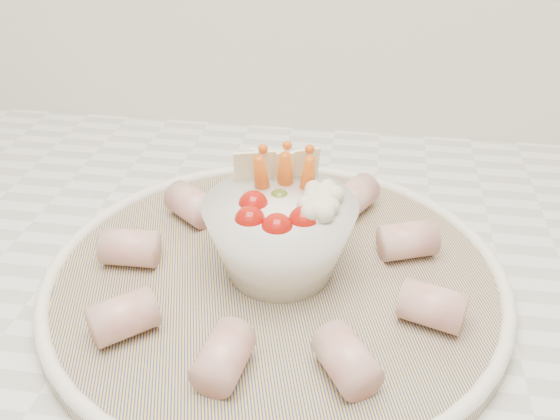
# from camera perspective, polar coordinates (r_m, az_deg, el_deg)

# --- Properties ---
(serving_platter) EXTENTS (0.48, 0.48, 0.02)m
(serving_platter) POSITION_cam_1_polar(r_m,az_deg,el_deg) (0.53, -0.41, -6.19)
(serving_platter) COLOR navy
(serving_platter) RESTS_ON kitchen_counter
(veggie_bowl) EXTENTS (0.13, 0.13, 0.10)m
(veggie_bowl) POSITION_cam_1_polar(r_m,az_deg,el_deg) (0.51, 0.09, -2.17)
(veggie_bowl) COLOR white
(veggie_bowl) RESTS_ON serving_platter
(cured_meat_rolls) EXTENTS (0.30, 0.30, 0.03)m
(cured_meat_rolls) POSITION_cam_1_polar(r_m,az_deg,el_deg) (0.52, -0.42, -4.45)
(cured_meat_rolls) COLOR #BB5755
(cured_meat_rolls) RESTS_ON serving_platter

